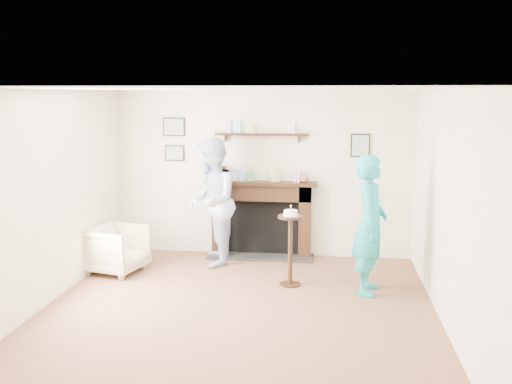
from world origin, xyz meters
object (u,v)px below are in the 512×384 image
woman (368,292)px  pedestal_table (290,236)px  armchair (117,272)px  man (212,264)px

woman → pedestal_table: 1.19m
armchair → man: (1.23, 0.55, 0.00)m
armchair → man: 1.35m
armchair → pedestal_table: pedestal_table is taller
woman → pedestal_table: (-0.98, 0.14, 0.65)m
armchair → pedestal_table: size_ratio=0.68×
armchair → man: size_ratio=0.39×
woman → pedestal_table: size_ratio=1.63×
armchair → pedestal_table: (2.42, -0.23, 0.65)m
armchair → woman: bearing=-82.3°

